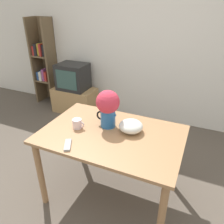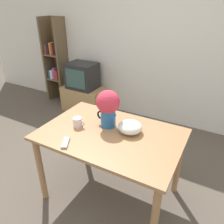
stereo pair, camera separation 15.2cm
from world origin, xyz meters
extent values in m
plane|color=brown|center=(0.00, 0.00, 0.00)|extent=(12.00, 12.00, 0.00)
cube|color=silver|center=(0.00, 2.07, 1.30)|extent=(8.00, 0.05, 2.60)
cube|color=#A3754C|center=(0.14, 0.20, 0.77)|extent=(1.30, 0.87, 0.03)
cylinder|color=#A3754C|center=(-0.46, -0.18, 0.38)|extent=(0.06, 0.06, 0.75)
cylinder|color=#A3754C|center=(0.73, -0.18, 0.38)|extent=(0.06, 0.06, 0.75)
cylinder|color=#A3754C|center=(-0.46, 0.57, 0.38)|extent=(0.06, 0.06, 0.75)
cylinder|color=#A3754C|center=(0.73, 0.57, 0.38)|extent=(0.06, 0.06, 0.75)
cylinder|color=#235B9E|center=(0.05, 0.30, 0.87)|extent=(0.14, 0.14, 0.18)
cone|color=#235B9E|center=(0.11, 0.30, 0.94)|extent=(0.05, 0.05, 0.05)
torus|color=black|center=(-0.02, 0.30, 0.88)|extent=(0.10, 0.02, 0.10)
sphere|color=#3D7033|center=(0.05, 0.30, 1.00)|extent=(0.17, 0.17, 0.17)
sphere|color=#CC3347|center=(0.05, 0.30, 1.04)|extent=(0.22, 0.22, 0.22)
cylinder|color=silver|center=(-0.20, 0.15, 0.83)|extent=(0.09, 0.09, 0.09)
torus|color=silver|center=(-0.16, 0.15, 0.83)|extent=(0.06, 0.01, 0.06)
ellipsoid|color=silver|center=(0.29, 0.30, 0.84)|extent=(0.23, 0.23, 0.11)
cube|color=#999999|center=(-0.12, -0.14, 0.79)|extent=(0.12, 0.16, 0.02)
cube|color=tan|center=(-1.29, 1.73, 0.23)|extent=(0.77, 0.42, 0.45)
cube|color=black|center=(-1.29, 1.73, 0.68)|extent=(0.51, 0.41, 0.45)
cube|color=#33514C|center=(-1.29, 1.52, 0.68)|extent=(0.40, 0.01, 0.33)
cube|color=brown|center=(-2.23, 1.90, 0.81)|extent=(0.04, 0.31, 1.61)
cube|color=brown|center=(-1.87, 1.90, 0.81)|extent=(0.04, 0.31, 1.61)
cube|color=brown|center=(-2.05, 2.05, 0.81)|extent=(0.40, 0.01, 1.61)
cube|color=brown|center=(-2.05, 1.90, 0.45)|extent=(0.32, 0.29, 0.03)
cube|color=#284C8E|center=(-2.16, 1.89, 0.55)|extent=(0.06, 0.21, 0.16)
cube|color=silver|center=(-2.09, 1.89, 0.55)|extent=(0.06, 0.24, 0.18)
cube|color=#934784|center=(-2.03, 1.89, 0.58)|extent=(0.04, 0.21, 0.23)
cube|color=#B72D28|center=(-1.98, 1.89, 0.56)|extent=(0.05, 0.20, 0.18)
cube|color=brown|center=(-2.05, 1.90, 0.94)|extent=(0.32, 0.29, 0.03)
cube|color=#B72D28|center=(-2.17, 1.89, 1.04)|extent=(0.04, 0.23, 0.17)
cube|color=black|center=(-2.11, 1.89, 1.06)|extent=(0.05, 0.25, 0.21)
cube|color=gold|center=(-2.06, 1.89, 1.06)|extent=(0.05, 0.19, 0.22)
cube|color=#B72D28|center=(-2.01, 1.89, 1.06)|extent=(0.04, 0.24, 0.22)
cube|color=black|center=(-1.96, 1.89, 1.05)|extent=(0.05, 0.18, 0.20)
camera|label=1|loc=(0.84, -1.36, 1.89)|focal=35.00mm
camera|label=2|loc=(0.97, -1.30, 1.89)|focal=35.00mm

